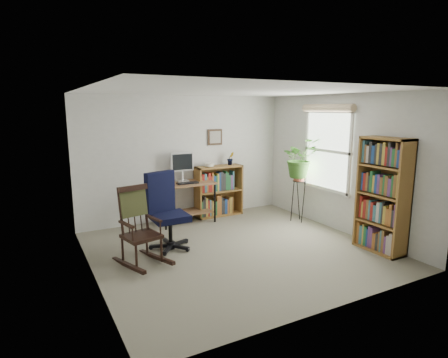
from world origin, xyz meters
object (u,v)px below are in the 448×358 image
desk (186,202)px  rocking_chair (141,226)px  low_bookshelf (219,191)px  tall_bookshelf (383,195)px  office_chair (170,211)px

desk → rocking_chair: (-1.29, -1.53, 0.17)m
low_bookshelf → tall_bookshelf: (1.28, -2.88, 0.36)m
desk → low_bookshelf: size_ratio=1.05×
office_chair → low_bookshelf: office_chair is taller
desk → office_chair: 1.40m
office_chair → rocking_chair: bearing=-163.8°
office_chair → low_bookshelf: size_ratio=1.19×
desk → tall_bookshelf: 3.47m
rocking_chair → tall_bookshelf: tall_bookshelf is taller
desk → rocking_chair: 2.01m
desk → rocking_chair: size_ratio=0.96×
desk → rocking_chair: bearing=-130.2°
office_chair → tall_bookshelf: bearing=-47.0°
desk → tall_bookshelf: size_ratio=0.62×
rocking_chair → tall_bookshelf: bearing=-32.9°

